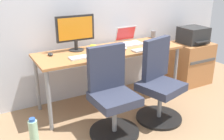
# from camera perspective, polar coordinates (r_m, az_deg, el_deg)

# --- Properties ---
(ground_plane) EXTENTS (5.28, 5.28, 0.00)m
(ground_plane) POSITION_cam_1_polar(r_m,az_deg,el_deg) (3.49, -0.40, -7.10)
(ground_plane) COLOR #9E7A56
(back_wall) EXTENTS (4.40, 0.04, 2.60)m
(back_wall) POSITION_cam_1_polar(r_m,az_deg,el_deg) (3.45, -3.67, 15.21)
(back_wall) COLOR silver
(back_wall) RESTS_ON ground
(desk) EXTENTS (1.86, 0.62, 0.73)m
(desk) POSITION_cam_1_polar(r_m,az_deg,el_deg) (3.23, -0.43, 3.46)
(desk) COLOR #B77542
(desk) RESTS_ON ground
(office_chair_left) EXTENTS (0.54, 0.54, 0.94)m
(office_chair_left) POSITION_cam_1_polar(r_m,az_deg,el_deg) (2.71, -0.07, -5.70)
(office_chair_left) COLOR black
(office_chair_left) RESTS_ON ground
(office_chair_right) EXTENTS (0.54, 0.54, 0.94)m
(office_chair_right) POSITION_cam_1_polar(r_m,az_deg,el_deg) (3.03, 10.37, -3.09)
(office_chair_right) COLOR black
(office_chair_right) RESTS_ON ground
(side_cabinet) EXTENTS (0.56, 0.50, 0.64)m
(side_cabinet) POSITION_cam_1_polar(r_m,az_deg,el_deg) (4.19, 16.96, 1.57)
(side_cabinet) COLOR #B77542
(side_cabinet) RESTS_ON ground
(printer) EXTENTS (0.38, 0.40, 0.24)m
(printer) POSITION_cam_1_polar(r_m,az_deg,el_deg) (4.07, 17.61, 7.43)
(printer) COLOR #2D2D2D
(printer) RESTS_ON side_cabinet
(water_bottle_on_floor) EXTENTS (0.09, 0.09, 0.31)m
(water_bottle_on_floor) POSITION_cam_1_polar(r_m,az_deg,el_deg) (2.73, -17.03, -13.21)
(water_bottle_on_floor) COLOR #A5D8B2
(water_bottle_on_floor) RESTS_ON ground
(desktop_monitor) EXTENTS (0.48, 0.18, 0.43)m
(desktop_monitor) POSITION_cam_1_polar(r_m,az_deg,el_deg) (3.15, -8.15, 8.70)
(desktop_monitor) COLOR #262626
(desktop_monitor) RESTS_ON desk
(open_laptop) EXTENTS (0.31, 0.28, 0.22)m
(open_laptop) POSITION_cam_1_polar(r_m,az_deg,el_deg) (3.51, 3.75, 6.80)
(open_laptop) COLOR silver
(open_laptop) RESTS_ON desk
(keyboard_by_monitor) EXTENTS (0.34, 0.12, 0.02)m
(keyboard_by_monitor) POSITION_cam_1_polar(r_m,az_deg,el_deg) (2.92, -6.26, 2.96)
(keyboard_by_monitor) COLOR silver
(keyboard_by_monitor) RESTS_ON desk
(keyboard_by_laptop) EXTENTS (0.34, 0.12, 0.02)m
(keyboard_by_laptop) POSITION_cam_1_polar(r_m,az_deg,el_deg) (3.22, 7.34, 4.57)
(keyboard_by_laptop) COLOR #B7B7B7
(keyboard_by_laptop) RESTS_ON desk
(mouse_by_monitor) EXTENTS (0.06, 0.10, 0.03)m
(mouse_by_monitor) POSITION_cam_1_polar(r_m,az_deg,el_deg) (3.06, -13.56, 3.44)
(mouse_by_monitor) COLOR #2D2D2D
(mouse_by_monitor) RESTS_ON desk
(mouse_by_laptop) EXTENTS (0.06, 0.10, 0.03)m
(mouse_by_laptop) POSITION_cam_1_polar(r_m,az_deg,el_deg) (3.23, 2.75, 4.90)
(mouse_by_laptop) COLOR silver
(mouse_by_laptop) RESTS_ON desk
(coffee_mug) EXTENTS (0.08, 0.08, 0.09)m
(coffee_mug) POSITION_cam_1_polar(r_m,az_deg,el_deg) (3.08, -4.23, 4.70)
(coffee_mug) COLOR yellow
(coffee_mug) RESTS_ON desk
(pen_cup) EXTENTS (0.07, 0.07, 0.10)m
(pen_cup) POSITION_cam_1_polar(r_m,az_deg,el_deg) (3.87, 9.16, 7.87)
(pen_cup) COLOR slate
(pen_cup) RESTS_ON desk
(phone_near_monitor) EXTENTS (0.07, 0.14, 0.01)m
(phone_near_monitor) POSITION_cam_1_polar(r_m,az_deg,el_deg) (3.33, 1.18, 5.22)
(phone_near_monitor) COLOR black
(phone_near_monitor) RESTS_ON desk
(notebook) EXTENTS (0.21, 0.15, 0.03)m
(notebook) POSITION_cam_1_polar(r_m,az_deg,el_deg) (3.54, 10.73, 5.95)
(notebook) COLOR red
(notebook) RESTS_ON desk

